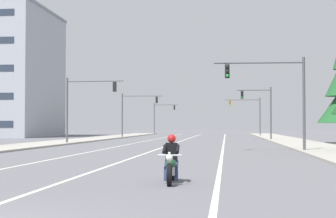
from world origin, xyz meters
The scene contains 12 objects.
lane_stripe_center centered at (-0.27, 45.00, 0.00)m, with size 0.16×100.00×0.01m, color beige.
lane_stripe_left centered at (-4.13, 45.00, 0.00)m, with size 0.16×100.00×0.01m, color beige.
lane_stripe_right centered at (4.45, 45.00, 0.00)m, with size 0.16×100.00×0.01m, color beige.
sidewalk_kerb_right centered at (11.50, 40.00, 0.07)m, with size 4.40×110.00×0.14m, color #9E998E.
sidewalk_kerb_left centered at (-11.50, 40.00, 0.07)m, with size 4.40×110.00×0.14m, color #9E998E.
motorcycle_with_rider centered at (3.05, 7.26, 0.59)m, with size 0.70×2.19×1.46m.
traffic_signal_near_right centered at (8.01, 25.86, 4.16)m, with size 5.93×0.56×6.20m.
traffic_signal_near_left centered at (-8.54, 38.25, 4.14)m, with size 5.49×0.46×6.20m.
traffic_signal_mid_right centered at (8.75, 52.03, 4.04)m, with size 3.98×0.46×6.20m.
traffic_signal_mid_left centered at (-8.09, 62.18, 4.15)m, with size 5.77×0.66×6.20m.
traffic_signal_far_right centered at (8.40, 74.73, 4.15)m, with size 5.73×0.47×6.20m.
traffic_signal_far_left centered at (-8.24, 92.87, 4.09)m, with size 4.83×0.50×6.20m.
Camera 1 is at (4.71, -8.03, 1.73)m, focal length 54.57 mm.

